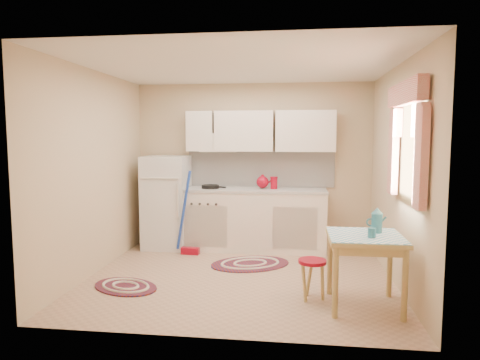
% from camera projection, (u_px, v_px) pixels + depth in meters
% --- Properties ---
extents(room_shell, '(3.64, 3.60, 2.52)m').
position_uv_depth(room_shell, '(255.00, 144.00, 5.23)').
color(room_shell, tan).
rests_on(room_shell, ground).
extents(fridge, '(0.65, 0.60, 1.40)m').
position_uv_depth(fridge, '(167.00, 202.00, 6.49)').
color(fridge, silver).
rests_on(fridge, ground).
extents(broom, '(0.29, 0.14, 1.20)m').
position_uv_depth(broom, '(190.00, 213.00, 6.10)').
color(broom, '#1B3FAC').
rests_on(broom, ground).
extents(base_cabinets, '(2.25, 0.60, 0.88)m').
position_uv_depth(base_cabinets, '(249.00, 220.00, 6.41)').
color(base_cabinets, silver).
rests_on(base_cabinets, ground).
extents(countertop, '(2.27, 0.62, 0.04)m').
position_uv_depth(countertop, '(249.00, 190.00, 6.36)').
color(countertop, '#B1ADA7').
rests_on(countertop, base_cabinets).
extents(frying_pan, '(0.34, 0.34, 0.05)m').
position_uv_depth(frying_pan, '(210.00, 187.00, 6.38)').
color(frying_pan, black).
rests_on(frying_pan, countertop).
extents(red_kettle, '(0.26, 0.25, 0.20)m').
position_uv_depth(red_kettle, '(262.00, 182.00, 6.33)').
color(red_kettle, maroon).
rests_on(red_kettle, countertop).
extents(red_canister, '(0.12, 0.12, 0.16)m').
position_uv_depth(red_canister, '(274.00, 184.00, 6.31)').
color(red_canister, maroon).
rests_on(red_canister, countertop).
extents(table, '(0.72, 0.72, 0.72)m').
position_uv_depth(table, '(364.00, 271.00, 4.23)').
color(table, tan).
rests_on(table, ground).
extents(stool, '(0.34, 0.34, 0.42)m').
position_uv_depth(stool, '(312.00, 280.00, 4.44)').
color(stool, maroon).
rests_on(stool, ground).
extents(coffee_pot, '(0.15, 0.13, 0.27)m').
position_uv_depth(coffee_pot, '(377.00, 220.00, 4.29)').
color(coffee_pot, '#286A7B').
rests_on(coffee_pot, table).
extents(mug, '(0.10, 0.10, 0.10)m').
position_uv_depth(mug, '(372.00, 233.00, 4.09)').
color(mug, '#286A7B').
rests_on(mug, table).
extents(rug_center, '(1.25, 1.07, 0.02)m').
position_uv_depth(rug_center, '(250.00, 264.00, 5.67)').
color(rug_center, maroon).
rests_on(rug_center, ground).
extents(rug_left, '(0.95, 0.81, 0.02)m').
position_uv_depth(rug_left, '(126.00, 287.00, 4.81)').
color(rug_left, maroon).
rests_on(rug_left, ground).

